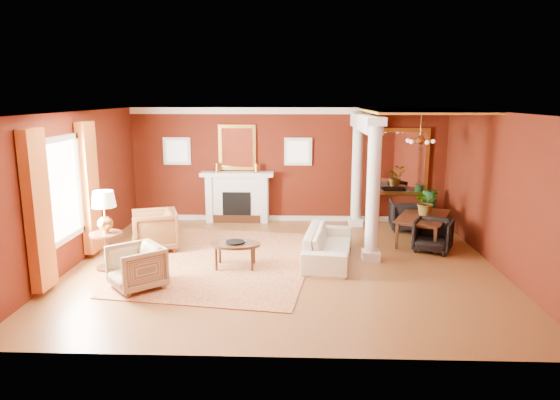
{
  "coord_description": "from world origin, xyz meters",
  "views": [
    {
      "loc": [
        0.25,
        -9.17,
        3.19
      ],
      "look_at": [
        -0.1,
        0.56,
        1.15
      ],
      "focal_mm": 32.0,
      "sensor_mm": 36.0,
      "label": 1
    }
  ],
  "objects_px": {
    "sofa": "(329,240)",
    "armchair_leopard": "(155,228)",
    "coffee_table": "(235,245)",
    "dining_table": "(424,221)",
    "side_table": "(105,217)",
    "armchair_stripe": "(136,265)"
  },
  "relations": [
    {
      "from": "sofa",
      "to": "dining_table",
      "type": "xyz_separation_m",
      "value": [
        2.18,
        1.31,
        0.06
      ]
    },
    {
      "from": "armchair_leopard",
      "to": "side_table",
      "type": "bearing_deg",
      "value": -43.28
    },
    {
      "from": "armchair_stripe",
      "to": "side_table",
      "type": "bearing_deg",
      "value": -178.7
    },
    {
      "from": "sofa",
      "to": "armchair_leopard",
      "type": "xyz_separation_m",
      "value": [
        -3.62,
        0.56,
        0.04
      ]
    },
    {
      "from": "sofa",
      "to": "armchair_leopard",
      "type": "bearing_deg",
      "value": 89.18
    },
    {
      "from": "sofa",
      "to": "dining_table",
      "type": "bearing_deg",
      "value": -50.93
    },
    {
      "from": "sofa",
      "to": "side_table",
      "type": "relative_size",
      "value": 1.44
    },
    {
      "from": "side_table",
      "to": "dining_table",
      "type": "xyz_separation_m",
      "value": [
        6.36,
        1.96,
        -0.52
      ]
    },
    {
      "from": "sofa",
      "to": "armchair_leopard",
      "type": "distance_m",
      "value": 3.66
    },
    {
      "from": "armchair_stripe",
      "to": "armchair_leopard",
      "type": "bearing_deg",
      "value": 147.34
    },
    {
      "from": "armchair_stripe",
      "to": "coffee_table",
      "type": "height_order",
      "value": "armchair_stripe"
    },
    {
      "from": "armchair_leopard",
      "to": "coffee_table",
      "type": "height_order",
      "value": "armchair_leopard"
    },
    {
      "from": "armchair_stripe",
      "to": "dining_table",
      "type": "height_order",
      "value": "dining_table"
    },
    {
      "from": "sofa",
      "to": "side_table",
      "type": "bearing_deg",
      "value": 106.86
    },
    {
      "from": "armchair_leopard",
      "to": "coffee_table",
      "type": "xyz_separation_m",
      "value": [
        1.84,
        -1.07,
        -0.03
      ]
    },
    {
      "from": "side_table",
      "to": "dining_table",
      "type": "height_order",
      "value": "side_table"
    },
    {
      "from": "armchair_leopard",
      "to": "armchair_stripe",
      "type": "distance_m",
      "value": 2.19
    },
    {
      "from": "sofa",
      "to": "dining_table",
      "type": "relative_size",
      "value": 1.25
    },
    {
      "from": "coffee_table",
      "to": "side_table",
      "type": "xyz_separation_m",
      "value": [
        -2.39,
        -0.14,
        0.57
      ]
    },
    {
      "from": "armchair_leopard",
      "to": "dining_table",
      "type": "distance_m",
      "value": 5.85
    },
    {
      "from": "armchair_stripe",
      "to": "dining_table",
      "type": "relative_size",
      "value": 0.47
    },
    {
      "from": "armchair_leopard",
      "to": "side_table",
      "type": "xyz_separation_m",
      "value": [
        -0.56,
        -1.21,
        0.54
      ]
    }
  ]
}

